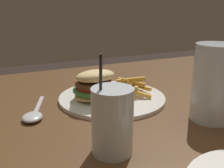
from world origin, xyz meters
name	(u,v)px	position (x,y,z in m)	size (l,w,h in m)	color
meal_plate_near	(105,92)	(-0.02, -0.20, 0.76)	(0.29, 0.29, 0.10)	white
beer_glass	(215,85)	(-0.19, 0.00, 0.82)	(0.09, 0.09, 0.17)	silver
juice_glass	(112,123)	(0.07, 0.03, 0.79)	(0.07, 0.07, 0.18)	silver
spoon	(33,116)	(0.18, -0.17, 0.74)	(0.08, 0.18, 0.02)	silver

